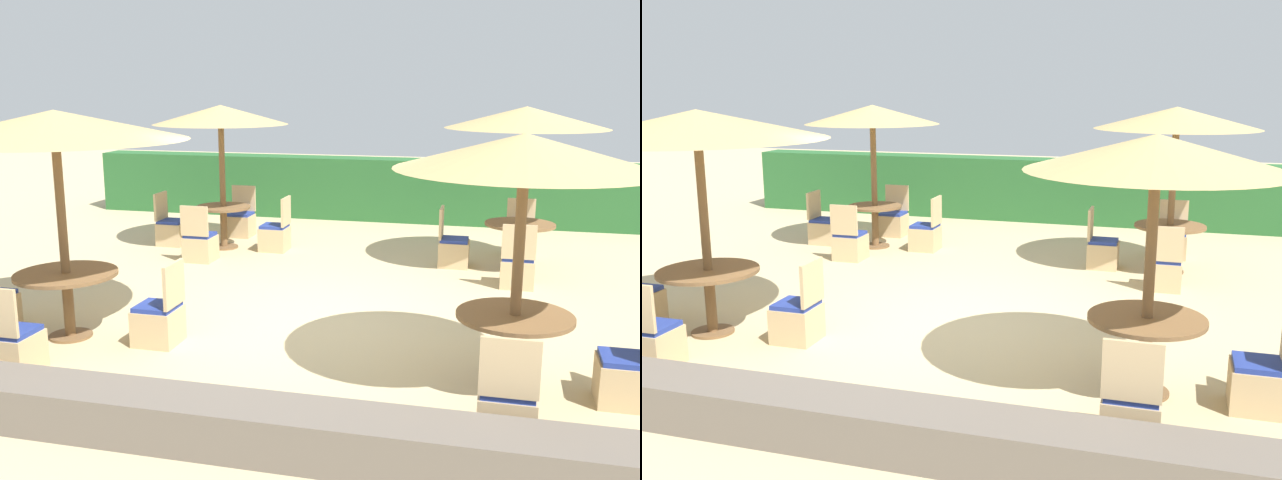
# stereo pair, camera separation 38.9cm
# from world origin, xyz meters

# --- Properties ---
(ground_plane) EXTENTS (40.00, 40.00, 0.00)m
(ground_plane) POSITION_xyz_m (0.00, 0.00, 0.00)
(ground_plane) COLOR #C6B284
(hedge_row) EXTENTS (13.00, 0.70, 1.29)m
(hedge_row) POSITION_xyz_m (0.00, 6.81, 0.64)
(hedge_row) COLOR #28602D
(hedge_row) RESTS_ON ground_plane
(stone_border) EXTENTS (10.00, 0.56, 0.40)m
(stone_border) POSITION_xyz_m (0.00, -3.02, 0.20)
(stone_border) COLOR #6B6056
(stone_border) RESTS_ON ground_plane
(parasol_front_right) EXTENTS (2.32, 2.32, 2.40)m
(parasol_front_right) POSITION_xyz_m (2.34, -1.34, 2.22)
(parasol_front_right) COLOR brown
(parasol_front_right) RESTS_ON ground_plane
(round_table_front_right) EXTENTS (1.08, 1.08, 0.74)m
(round_table_front_right) POSITION_xyz_m (2.34, -1.34, 0.59)
(round_table_front_right) COLOR brown
(round_table_front_right) RESTS_ON ground_plane
(patio_chair_front_right_south) EXTENTS (0.46, 0.46, 0.93)m
(patio_chair_front_right_south) POSITION_xyz_m (2.28, -2.34, 0.26)
(patio_chair_front_right_south) COLOR tan
(patio_chair_front_right_south) RESTS_ON ground_plane
(patio_chair_front_right_east) EXTENTS (0.46, 0.46, 0.93)m
(patio_chair_front_right_east) POSITION_xyz_m (3.32, -1.40, 0.26)
(patio_chair_front_right_east) COLOR tan
(patio_chair_front_right_east) RESTS_ON ground_plane
(parasol_back_left) EXTENTS (2.29, 2.29, 2.46)m
(parasol_back_left) POSITION_xyz_m (-2.47, 3.54, 2.28)
(parasol_back_left) COLOR brown
(parasol_back_left) RESTS_ON ground_plane
(round_table_back_left) EXTENTS (0.94, 0.94, 0.74)m
(round_table_back_left) POSITION_xyz_m (-2.47, 3.54, 0.55)
(round_table_back_left) COLOR brown
(round_table_back_left) RESTS_ON ground_plane
(patio_chair_back_left_west) EXTENTS (0.46, 0.46, 0.93)m
(patio_chair_back_left_west) POSITION_xyz_m (-3.46, 3.54, 0.26)
(patio_chair_back_left_west) COLOR tan
(patio_chair_back_left_west) RESTS_ON ground_plane
(patio_chair_back_left_north) EXTENTS (0.46, 0.46, 0.93)m
(patio_chair_back_left_north) POSITION_xyz_m (-2.52, 4.53, 0.26)
(patio_chair_back_left_north) COLOR tan
(patio_chair_back_left_north) RESTS_ON ground_plane
(patio_chair_back_left_south) EXTENTS (0.46, 0.46, 0.93)m
(patio_chair_back_left_south) POSITION_xyz_m (-2.49, 2.56, 0.26)
(patio_chair_back_left_south) COLOR tan
(patio_chair_back_left_south) RESTS_ON ground_plane
(patio_chair_back_left_east) EXTENTS (0.46, 0.46, 0.93)m
(patio_chair_back_left_east) POSITION_xyz_m (-1.53, 3.56, 0.26)
(patio_chair_back_left_east) COLOR tan
(patio_chair_back_left_east) RESTS_ON ground_plane
(parasol_back_right) EXTENTS (2.40, 2.40, 2.48)m
(parasol_back_right) POSITION_xyz_m (2.48, 3.22, 2.31)
(parasol_back_right) COLOR brown
(parasol_back_right) RESTS_ON ground_plane
(round_table_back_right) EXTENTS (1.05, 1.05, 0.73)m
(round_table_back_right) POSITION_xyz_m (2.48, 3.22, 0.58)
(round_table_back_right) COLOR brown
(round_table_back_right) RESTS_ON ground_plane
(patio_chair_back_right_south) EXTENTS (0.46, 0.46, 0.93)m
(patio_chair_back_right_south) POSITION_xyz_m (2.45, 2.25, 0.26)
(patio_chair_back_right_south) COLOR tan
(patio_chair_back_right_south) RESTS_ON ground_plane
(patio_chair_back_right_west) EXTENTS (0.46, 0.46, 0.93)m
(patio_chair_back_right_west) POSITION_xyz_m (1.49, 3.21, 0.26)
(patio_chair_back_right_west) COLOR tan
(patio_chair_back_right_west) RESTS_ON ground_plane
(patio_chair_back_right_north) EXTENTS (0.46, 0.46, 0.93)m
(patio_chair_back_right_north) POSITION_xyz_m (2.53, 4.21, 0.26)
(patio_chair_back_right_north) COLOR tan
(patio_chair_back_right_north) RESTS_ON ground_plane
(parasol_front_left) EXTENTS (2.87, 2.87, 2.54)m
(parasol_front_left) POSITION_xyz_m (-2.50, -1.09, 2.37)
(parasol_front_left) COLOR brown
(parasol_front_left) RESTS_ON ground_plane
(round_table_front_left) EXTENTS (1.13, 1.13, 0.76)m
(round_table_front_left) POSITION_xyz_m (-2.50, -1.09, 0.61)
(round_table_front_left) COLOR brown
(round_table_front_left) RESTS_ON ground_plane
(patio_chair_front_left_east) EXTENTS (0.46, 0.46, 0.93)m
(patio_chair_front_left_east) POSITION_xyz_m (-1.42, -1.03, 0.26)
(patio_chair_front_left_east) COLOR tan
(patio_chair_front_left_east) RESTS_ON ground_plane
(patio_chair_front_left_south) EXTENTS (0.46, 0.46, 0.93)m
(patio_chair_front_left_south) POSITION_xyz_m (-2.45, -2.13, 0.26)
(patio_chair_front_left_south) COLOR tan
(patio_chair_front_left_south) RESTS_ON ground_plane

